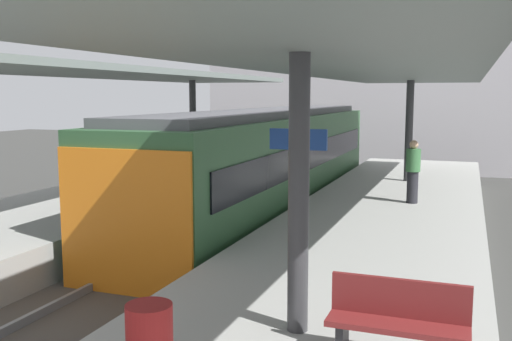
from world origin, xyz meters
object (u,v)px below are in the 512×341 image
commuter_train (268,163)px  passenger_near_bench (413,171)px  platform_bench (398,320)px  platform_sign (298,167)px

commuter_train → passenger_near_bench: bearing=-15.6°
platform_bench → commuter_train: bearing=115.7°
commuter_train → platform_sign: (3.14, -7.66, 0.90)m
commuter_train → platform_bench: (4.99, -10.38, -0.26)m
platform_bench → platform_sign: 3.49m
commuter_train → platform_sign: size_ratio=6.96×
passenger_near_bench → platform_bench: bearing=-85.7°
commuter_train → platform_sign: bearing=-67.7°
commuter_train → platform_bench: 11.52m
commuter_train → passenger_near_bench: size_ratio=9.63×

